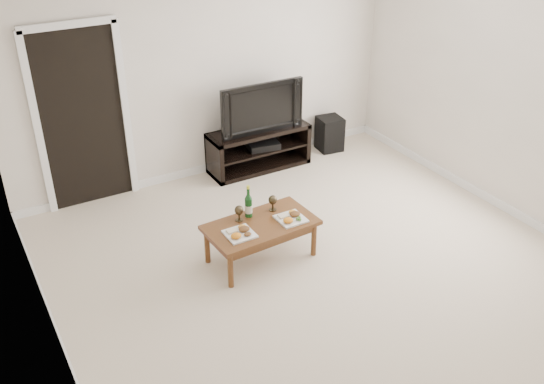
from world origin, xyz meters
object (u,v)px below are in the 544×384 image
(television, at_px, (258,106))
(coffee_table, at_px, (261,241))
(subwoofer, at_px, (330,134))
(media_console, at_px, (259,149))

(television, distance_m, coffee_table, 2.15)
(subwoofer, bearing_deg, media_console, -172.30)
(media_console, distance_m, subwoofer, 1.13)
(media_console, xyz_separation_m, television, (0.00, 0.00, 0.60))
(television, height_order, subwoofer, television)
(subwoofer, distance_m, coffee_table, 2.77)
(coffee_table, bearing_deg, television, 61.69)
(media_console, bearing_deg, television, 0.00)
(television, bearing_deg, coffee_table, -117.02)
(subwoofer, relative_size, coffee_table, 0.43)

